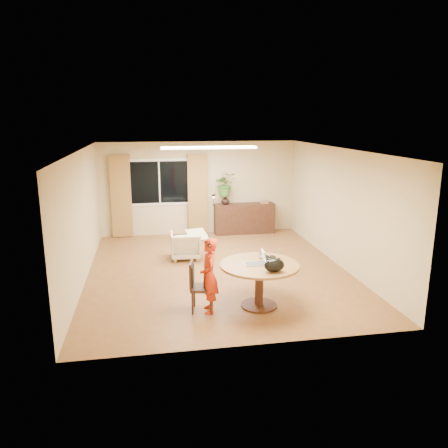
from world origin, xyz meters
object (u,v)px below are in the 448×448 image
dining_chair (202,286)px  child (209,276)px  dining_table (259,273)px  sideboard (244,218)px  armchair (186,245)px

dining_chair → child: (0.11, -0.05, 0.21)m
dining_table → sideboard: sideboard is taller
child → armchair: bearing=-177.3°
child → sideboard: (1.73, 5.01, -0.22)m
armchair → sideboard: (1.87, 2.02, 0.11)m
dining_table → dining_chair: size_ratio=1.56×
dining_table → dining_chair: (-1.00, -0.00, -0.18)m
child → sideboard: bearing=161.1°
dining_chair → sideboard: bearing=81.5°
armchair → child: bearing=94.3°
sideboard → armchair: bearing=-132.7°
dining_table → armchair: (-1.03, 2.94, -0.30)m
dining_chair → armchair: size_ratio=1.27×
dining_table → sideboard: bearing=80.4°
dining_chair → child: size_ratio=0.68×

